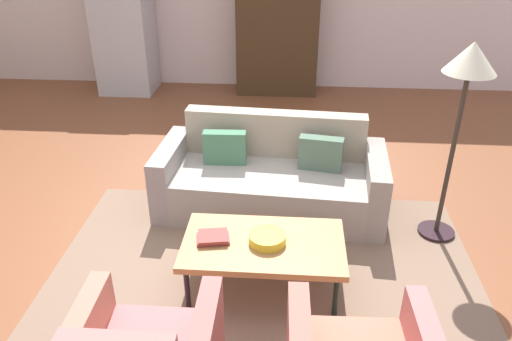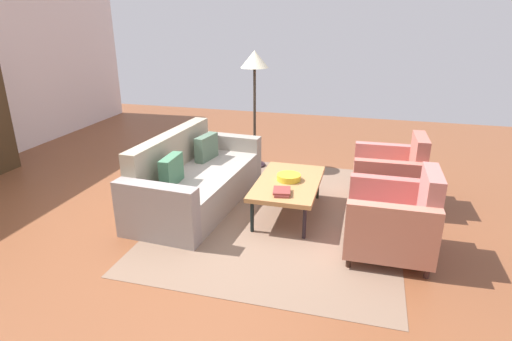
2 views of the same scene
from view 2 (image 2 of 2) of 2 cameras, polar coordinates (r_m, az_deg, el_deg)
ground_plane at (r=4.76m, az=-6.32°, el=-7.27°), size 11.37×11.37×0.00m
area_rug at (r=5.00m, az=3.69°, el=-5.71°), size 3.40×2.60×0.01m
couch at (r=5.21m, az=-8.56°, el=-1.37°), size 2.15×1.04×0.86m
coffee_table at (r=4.84m, az=4.37°, el=-1.82°), size 1.20×0.70×0.41m
armchair_left at (r=4.25m, az=18.46°, el=-6.67°), size 0.81×0.81×0.88m
armchair_right at (r=5.35m, az=17.98°, el=-0.94°), size 0.82×0.82×0.88m
fruit_bowl at (r=4.84m, az=4.45°, el=-0.92°), size 0.27×0.27×0.07m
book_stack at (r=4.47m, az=3.51°, el=-2.88°), size 0.27×0.22×0.05m
floor_lamp at (r=6.18m, az=-0.19°, el=13.40°), size 0.40×0.40×1.72m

